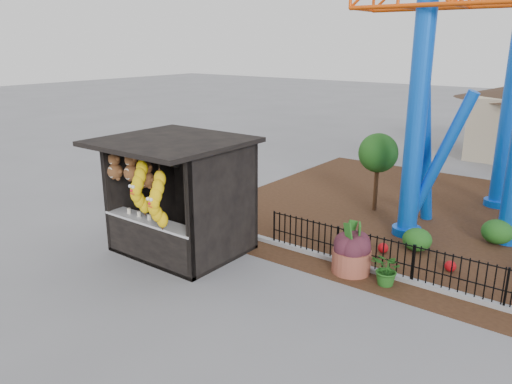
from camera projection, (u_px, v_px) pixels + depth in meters
The scene contains 8 objects.
ground at pixel (240, 298), 11.16m from camera, with size 120.00×120.00×0.00m, color slate.
mulch_bed at pixel (512, 233), 14.93m from camera, with size 18.00×12.00×0.02m, color #331E11.
curb at pixel (464, 297), 11.11m from camera, with size 18.00×0.18×0.12m, color gray.
prize_booth at pixel (174, 199), 13.15m from camera, with size 3.50×3.40×3.12m.
picket_fence at pixel (511, 291), 10.46m from camera, with size 12.20×0.06×1.00m, color black, non-canonical shape.
terracotta_planter at pixel (351, 261), 12.34m from camera, with size 0.96×0.96×0.59m, color brown.
planter_foliage at pixel (353, 238), 12.17m from camera, with size 0.70×0.70×0.64m, color #381620.
potted_plant at pixel (388, 270), 11.62m from camera, with size 0.74×0.64×0.83m, color #2D5A1A.
Camera 1 is at (6.33, -7.74, 5.50)m, focal length 35.00 mm.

